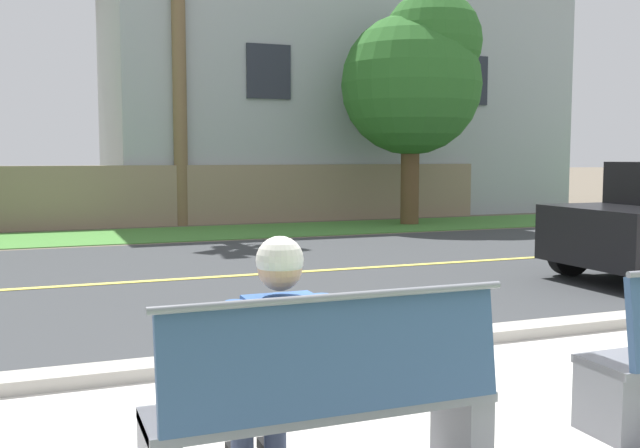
{
  "coord_description": "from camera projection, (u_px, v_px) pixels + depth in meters",
  "views": [
    {
      "loc": [
        -2.53,
        -3.0,
        1.62
      ],
      "look_at": [
        -0.11,
        3.2,
        1.0
      ],
      "focal_mm": 41.1,
      "sensor_mm": 36.0,
      "label": 1
    }
  ],
  "objects": [
    {
      "name": "seated_person_blue",
      "position": [
        274.0,
        352.0,
        3.53
      ],
      "size": [
        0.52,
        0.68,
        1.25
      ],
      "color": "#333D56",
      "rests_on": "ground_plane"
    },
    {
      "name": "bench_left",
      "position": [
        327.0,
        403.0,
        3.47
      ],
      "size": [
        1.71,
        0.48,
        1.01
      ],
      "color": "slate",
      "rests_on": "ground_plane"
    },
    {
      "name": "far_verge_grass",
      "position": [
        168.0,
        234.0,
        15.06
      ],
      "size": [
        48.0,
        2.8,
        0.02
      ],
      "primitive_type": "cube",
      "color": "#478438",
      "rests_on": "ground_plane"
    },
    {
      "name": "street_asphalt",
      "position": [
        239.0,
        276.0,
        9.88
      ],
      "size": [
        52.0,
        8.0,
        0.01
      ],
      "primitive_type": "cube",
      "color": "#383A3D",
      "rests_on": "ground_plane"
    },
    {
      "name": "house_across_street",
      "position": [
        327.0,
        87.0,
        21.57
      ],
      "size": [
        13.51,
        6.91,
        7.2
      ],
      "color": "#A3ADB2",
      "rests_on": "ground_plane"
    },
    {
      "name": "ground_plane",
      "position": [
        213.0,
        261.0,
        11.27
      ],
      "size": [
        140.0,
        140.0,
        0.0
      ],
      "primitive_type": "plane",
      "color": "#665B4C"
    },
    {
      "name": "sidewalk_pavement",
      "position": [
        514.0,
        437.0,
        4.22
      ],
      "size": [
        44.0,
        3.6,
        0.01
      ],
      "primitive_type": "cube",
      "color": "beige",
      "rests_on": "ground_plane"
    },
    {
      "name": "curb_edge",
      "position": [
        370.0,
        347.0,
        6.02
      ],
      "size": [
        44.0,
        0.3,
        0.11
      ],
      "primitive_type": "cube",
      "color": "#ADA89E",
      "rests_on": "ground_plane"
    },
    {
      "name": "garden_wall",
      "position": [
        235.0,
        194.0,
        17.55
      ],
      "size": [
        13.0,
        0.36,
        1.4
      ],
      "primitive_type": "cube",
      "color": "gray",
      "rests_on": "ground_plane"
    },
    {
      "name": "road_centre_line",
      "position": [
        239.0,
        276.0,
        9.88
      ],
      "size": [
        48.0,
        0.14,
        0.01
      ],
      "primitive_type": "cube",
      "color": "#E0CC4C",
      "rests_on": "ground_plane"
    },
    {
      "name": "shade_tree_left",
      "position": [
        416.0,
        74.0,
        16.98
      ],
      "size": [
        3.27,
        3.27,
        5.4
      ],
      "color": "brown",
      "rests_on": "ground_plane"
    }
  ]
}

